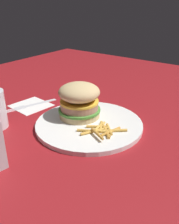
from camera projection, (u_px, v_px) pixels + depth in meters
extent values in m
plane|color=maroon|center=(96.00, 129.00, 0.67)|extent=(1.60, 1.60, 0.00)
cylinder|color=white|center=(90.00, 124.00, 0.68)|extent=(0.29, 0.29, 0.01)
cylinder|color=tan|center=(80.00, 113.00, 0.71)|extent=(0.11, 0.11, 0.02)
cylinder|color=#4C9338|center=(79.00, 110.00, 0.70)|extent=(0.12, 0.12, 0.01)
cylinder|color=tan|center=(79.00, 106.00, 0.70)|extent=(0.11, 0.11, 0.02)
cylinder|color=yellow|center=(79.00, 101.00, 0.69)|extent=(0.11, 0.11, 0.01)
ellipsoid|color=tan|center=(79.00, 92.00, 0.68)|extent=(0.11, 0.11, 0.05)
cylinder|color=gold|center=(96.00, 127.00, 0.65)|extent=(0.04, 0.05, 0.01)
cylinder|color=gold|center=(109.00, 129.00, 0.63)|extent=(0.04, 0.04, 0.01)
cylinder|color=gold|center=(93.00, 131.00, 0.63)|extent=(0.04, 0.07, 0.01)
cylinder|color=gold|center=(101.00, 127.00, 0.65)|extent=(0.05, 0.03, 0.01)
cylinder|color=gold|center=(105.00, 129.00, 0.64)|extent=(0.06, 0.06, 0.01)
cylinder|color=gold|center=(113.00, 131.00, 0.63)|extent=(0.05, 0.06, 0.01)
cylinder|color=#E5B251|center=(100.00, 126.00, 0.65)|extent=(0.05, 0.01, 0.01)
cylinder|color=gold|center=(107.00, 133.00, 0.62)|extent=(0.04, 0.04, 0.01)
cylinder|color=gold|center=(95.00, 131.00, 0.63)|extent=(0.07, 0.04, 0.01)
cylinder|color=gold|center=(97.00, 134.00, 0.60)|extent=(0.03, 0.05, 0.01)
cylinder|color=gold|center=(111.00, 132.00, 0.62)|extent=(0.06, 0.02, 0.01)
cube|color=white|center=(32.00, 105.00, 0.81)|extent=(0.12, 0.12, 0.00)
cube|color=silver|center=(41.00, 102.00, 0.83)|extent=(0.11, 0.05, 0.00)
cube|color=silver|center=(20.00, 107.00, 0.79)|extent=(0.04, 0.03, 0.00)
cylinder|color=silver|center=(9.00, 109.00, 0.78)|extent=(0.03, 0.01, 0.00)
cylinder|color=silver|center=(10.00, 110.00, 0.77)|extent=(0.03, 0.01, 0.00)
cylinder|color=silver|center=(11.00, 111.00, 0.77)|extent=(0.03, 0.01, 0.00)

